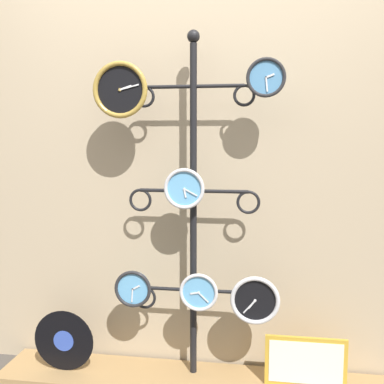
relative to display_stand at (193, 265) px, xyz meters
The scene contains 11 objects.
shop_wall 0.73m from the display_stand, 90.00° to the left, with size 4.40×0.04×2.80m.
low_shelf 0.66m from the display_stand, 90.00° to the right, with size 2.20×0.36×0.06m.
display_stand is the anchor object (origin of this frame).
clock_top_left 1.02m from the display_stand, 165.72° to the right, with size 0.30×0.04×0.30m.
clock_top_right 1.07m from the display_stand, 12.50° to the right, with size 0.20×0.04×0.20m.
clock_middle_center 0.44m from the display_stand, 114.72° to the right, with size 0.22×0.04×0.22m.
clock_bottom_left 0.36m from the display_stand, 166.35° to the right, with size 0.21×0.04×0.21m.
clock_bottom_center 0.17m from the display_stand, 67.08° to the right, with size 0.21×0.04×0.21m.
clock_bottom_right 0.39m from the display_stand, 17.83° to the right, with size 0.26×0.04×0.26m.
vinyl_record 0.87m from the display_stand, behind, with size 0.35×0.01×0.35m.
picture_frame 0.79m from the display_stand, ahead, with size 0.43×0.02×0.28m.
Camera 1 is at (0.36, -1.99, 1.38)m, focal length 42.00 mm.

